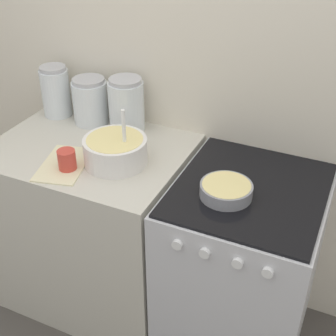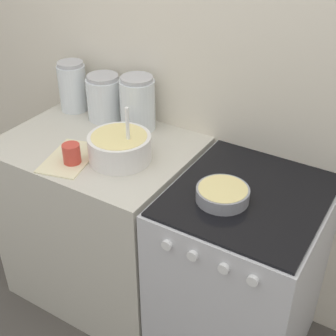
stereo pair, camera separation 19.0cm
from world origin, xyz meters
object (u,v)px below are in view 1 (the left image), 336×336
(tin_can, at_px, (67,160))
(mixing_bowl, at_px, (115,149))
(storage_jar_right, at_px, (127,108))
(baking_pan, at_px, (226,190))
(storage_jar_left, at_px, (56,94))
(stove, at_px, (241,271))
(storage_jar_middle, at_px, (91,104))

(tin_can, bearing_deg, mixing_bowl, 40.56)
(mixing_bowl, distance_m, storage_jar_right, 0.31)
(storage_jar_right, bearing_deg, baking_pan, -27.94)
(storage_jar_left, bearing_deg, baking_pan, -17.69)
(baking_pan, bearing_deg, stove, 51.69)
(storage_jar_left, bearing_deg, mixing_bowl, -29.52)
(storage_jar_left, relative_size, tin_can, 2.82)
(storage_jar_middle, bearing_deg, storage_jar_right, 0.00)
(mixing_bowl, bearing_deg, storage_jar_left, 150.48)
(storage_jar_left, distance_m, storage_jar_middle, 0.20)
(mixing_bowl, relative_size, storage_jar_left, 1.06)
(mixing_bowl, height_order, storage_jar_middle, mixing_bowl)
(mixing_bowl, distance_m, storage_jar_left, 0.59)
(storage_jar_right, bearing_deg, storage_jar_middle, 180.00)
(storage_jar_middle, relative_size, storage_jar_right, 0.87)
(baking_pan, bearing_deg, storage_jar_right, 152.06)
(tin_can, bearing_deg, storage_jar_right, 82.43)
(storage_jar_left, height_order, storage_jar_middle, storage_jar_left)
(stove, relative_size, tin_can, 9.97)
(storage_jar_right, height_order, tin_can, storage_jar_right)
(stove, xyz_separation_m, tin_can, (-0.74, -0.19, 0.50))
(baking_pan, distance_m, tin_can, 0.68)
(mixing_bowl, height_order, storage_jar_left, mixing_bowl)
(mixing_bowl, xyz_separation_m, storage_jar_middle, (-0.30, 0.29, 0.03))
(baking_pan, distance_m, storage_jar_right, 0.70)
(storage_jar_middle, bearing_deg, baking_pan, -21.72)
(stove, bearing_deg, baking_pan, -128.31)
(storage_jar_left, bearing_deg, storage_jar_right, 0.00)
(baking_pan, relative_size, storage_jar_right, 0.78)
(mixing_bowl, height_order, baking_pan, mixing_bowl)
(baking_pan, xyz_separation_m, storage_jar_right, (-0.61, 0.33, 0.08))
(mixing_bowl, distance_m, storage_jar_middle, 0.42)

